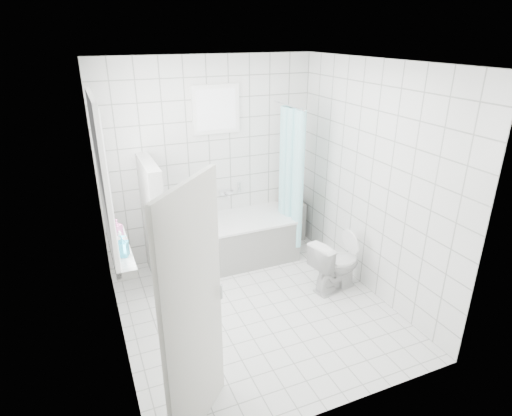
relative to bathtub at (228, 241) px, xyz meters
name	(u,v)px	position (x,y,z in m)	size (l,w,h in m)	color
ground	(255,308)	(-0.09, -1.12, -0.29)	(3.00, 3.00, 0.00)	white
ceiling	(255,62)	(-0.09, -1.12, 2.31)	(3.00, 3.00, 0.00)	white
wall_back	(210,160)	(-0.09, 0.38, 1.01)	(2.80, 0.02, 2.60)	white
wall_front	(339,272)	(-0.09, -2.62, 1.01)	(2.80, 0.02, 2.60)	white
wall_left	(108,223)	(-1.49, -1.12, 1.01)	(0.02, 3.00, 2.60)	white
wall_right	(371,182)	(1.31, -1.12, 1.01)	(0.02, 3.00, 2.60)	white
window_left	(106,179)	(-1.45, -0.82, 1.31)	(0.01, 0.90, 1.40)	white
window_back	(216,110)	(0.01, 0.33, 1.66)	(0.50, 0.01, 0.50)	white
window_sill	(121,250)	(-1.40, -0.82, 0.57)	(0.18, 1.02, 0.08)	white
door	(194,317)	(-1.07, -2.32, 0.71)	(0.04, 0.80, 2.00)	silver
bathtub	(228,241)	(0.00, 0.00, 0.00)	(1.76, 0.77, 0.58)	white
partition_wall	(154,223)	(-0.94, -0.05, 0.46)	(0.15, 0.85, 1.50)	white
tiled_ledge	(290,222)	(1.04, 0.25, -0.02)	(0.40, 0.24, 0.55)	white
toilet	(336,265)	(0.94, -1.11, 0.03)	(0.36, 0.63, 0.64)	white
curtain_rod	(289,106)	(0.82, -0.02, 1.71)	(0.02, 0.02, 0.80)	silver
shower_curtain	(291,178)	(0.82, -0.16, 0.81)	(0.14, 0.48, 1.78)	#4BDADE
tub_faucet	(226,192)	(0.10, 0.33, 0.56)	(0.18, 0.06, 0.06)	silver
sill_bottles	(120,239)	(-1.39, -0.84, 0.70)	(0.16, 0.58, 0.21)	#BF5F96
ledge_bottles	(292,198)	(1.04, 0.22, 0.37)	(0.19, 0.19, 0.24)	gold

